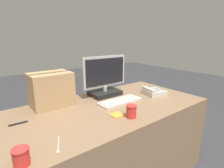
% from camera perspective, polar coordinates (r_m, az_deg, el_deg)
% --- Properties ---
extents(office_desk, '(1.80, 0.90, 0.75)m').
position_cam_1_polar(office_desk, '(1.74, -1.34, -18.70)').
color(office_desk, '#8C6B4C').
rests_on(office_desk, ground_plane).
extents(monitor, '(0.50, 0.22, 0.41)m').
position_cam_1_polar(monitor, '(1.80, -2.34, 1.35)').
color(monitor, black).
rests_on(monitor, office_desk).
extents(keyboard, '(0.42, 0.16, 0.03)m').
position_cam_1_polar(keyboard, '(1.64, 2.61, -5.58)').
color(keyboard, beige).
rests_on(keyboard, office_desk).
extents(desk_phone, '(0.24, 0.23, 0.08)m').
position_cam_1_polar(desk_phone, '(1.91, 13.44, -2.50)').
color(desk_phone, beige).
rests_on(desk_phone, office_desk).
extents(paper_cup_left, '(0.08, 0.08, 0.09)m').
position_cam_1_polar(paper_cup_left, '(0.98, -27.57, -20.39)').
color(paper_cup_left, red).
rests_on(paper_cup_left, office_desk).
extents(paper_cup_right, '(0.08, 0.08, 0.10)m').
position_cam_1_polar(paper_cup_right, '(1.34, 6.32, -8.82)').
color(paper_cup_right, red).
rests_on(paper_cup_right, office_desk).
extents(spoon, '(0.08, 0.16, 0.00)m').
position_cam_1_polar(spoon, '(1.07, -17.14, -18.90)').
color(spoon, '#B2B2B7').
rests_on(spoon, office_desk).
extents(cardboard_box, '(0.35, 0.25, 0.30)m').
position_cam_1_polar(cardboard_box, '(1.62, -19.23, -1.69)').
color(cardboard_box, tan).
rests_on(cardboard_box, office_desk).
extents(pen_marker, '(0.12, 0.02, 0.01)m').
position_cam_1_polar(pen_marker, '(1.41, -28.31, -11.26)').
color(pen_marker, black).
rests_on(pen_marker, office_desk).
extents(sticky_note_pad, '(0.09, 0.09, 0.01)m').
position_cam_1_polar(sticky_note_pad, '(1.39, 1.58, -10.01)').
color(sticky_note_pad, gold).
rests_on(sticky_note_pad, office_desk).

